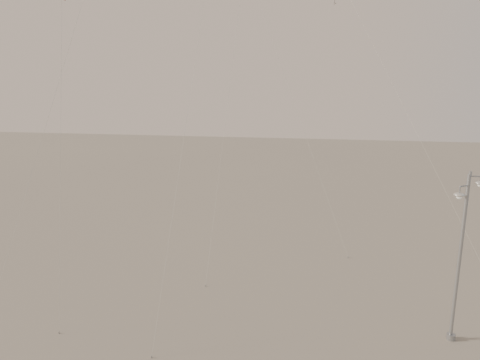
# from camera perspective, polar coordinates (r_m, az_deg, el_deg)

# --- Properties ---
(ground) EXTENTS (160.00, 160.00, 0.00)m
(ground) POSITION_cam_1_polar(r_m,az_deg,el_deg) (25.86, -0.66, -18.62)
(ground) COLOR gray
(ground) RESTS_ON ground
(street_lamp) EXTENTS (1.52, 0.89, 8.93)m
(street_lamp) POSITION_cam_1_polar(r_m,az_deg,el_deg) (25.96, 25.30, -8.10)
(street_lamp) COLOR #999CA1
(street_lamp) RESTS_ON ground
(kite_1) EXTENTS (0.35, 16.26, 25.37)m
(kite_1) POSITION_cam_1_polar(r_m,az_deg,el_deg) (31.97, -4.36, 20.90)
(kite_1) COLOR #2B2724
(kite_1) RESTS_ON ground
(kite_3) EXTENTS (1.87, 6.07, 19.19)m
(kite_3) POSITION_cam_1_polar(r_m,az_deg,el_deg) (28.74, -20.93, 13.15)
(kite_3) COLOR maroon
(kite_3) RESTS_ON ground
(kite_4) EXTENTS (9.98, 12.81, 20.76)m
(kite_4) POSITION_cam_1_polar(r_m,az_deg,el_deg) (34.08, 15.43, 16.29)
(kite_4) COLOR #2B2724
(kite_4) RESTS_ON ground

